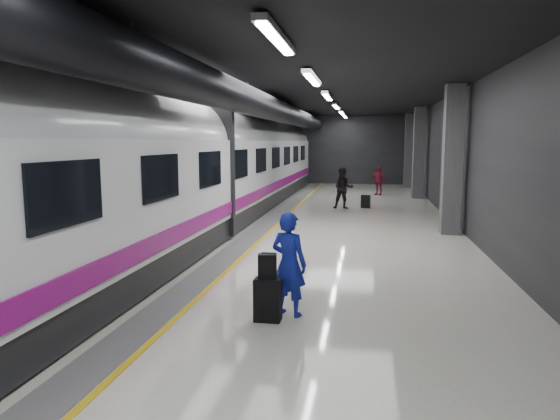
{
  "coord_description": "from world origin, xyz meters",
  "views": [
    {
      "loc": [
        2.0,
        -13.8,
        2.81
      ],
      "look_at": [
        0.04,
        -2.48,
        1.24
      ],
      "focal_mm": 32.0,
      "sensor_mm": 36.0,
      "label": 1
    }
  ],
  "objects": [
    {
      "name": "ground",
      "position": [
        0.0,
        0.0,
        0.0
      ],
      "size": [
        40.0,
        40.0,
        0.0
      ],
      "primitive_type": "plane",
      "color": "silver",
      "rests_on": "ground"
    },
    {
      "name": "platform_hall",
      "position": [
        -0.29,
        0.96,
        3.54
      ],
      "size": [
        10.02,
        40.02,
        4.51
      ],
      "color": "black",
      "rests_on": "ground"
    },
    {
      "name": "train",
      "position": [
        -3.25,
        -0.0,
        2.07
      ],
      "size": [
        3.05,
        38.0,
        4.05
      ],
      "color": "black",
      "rests_on": "ground"
    },
    {
      "name": "traveler_main",
      "position": [
        0.8,
        -6.03,
        0.85
      ],
      "size": [
        0.73,
        0.61,
        1.7
      ],
      "primitive_type": "imported",
      "rotation": [
        0.0,
        0.0,
        2.76
      ],
      "color": "#1A23C6",
      "rests_on": "ground"
    },
    {
      "name": "suitcase_main",
      "position": [
        0.51,
        -6.36,
        0.34
      ],
      "size": [
        0.42,
        0.27,
        0.68
      ],
      "primitive_type": "cube",
      "rotation": [
        0.0,
        0.0,
        -0.0
      ],
      "color": "black",
      "rests_on": "ground"
    },
    {
      "name": "shoulder_bag",
      "position": [
        0.51,
        -6.34,
        0.88
      ],
      "size": [
        0.31,
        0.2,
        0.39
      ],
      "primitive_type": "cube",
      "rotation": [
        0.0,
        0.0,
        0.17
      ],
      "color": "black",
      "rests_on": "suitcase_main"
    },
    {
      "name": "traveler_far_a",
      "position": [
        1.05,
        7.19,
        0.87
      ],
      "size": [
        0.91,
        0.74,
        1.75
      ],
      "primitive_type": "imported",
      "rotation": [
        0.0,
        0.0,
        0.1
      ],
      "color": "black",
      "rests_on": "ground"
    },
    {
      "name": "traveler_far_b",
      "position": [
        2.65,
        13.05,
        0.76
      ],
      "size": [
        0.97,
        0.73,
        1.53
      ],
      "primitive_type": "imported",
      "rotation": [
        0.0,
        0.0,
        -0.46
      ],
      "color": "maroon",
      "rests_on": "ground"
    },
    {
      "name": "suitcase_far",
      "position": [
        2.0,
        7.69,
        0.28
      ],
      "size": [
        0.41,
        0.3,
        0.55
      ],
      "primitive_type": "cube",
      "rotation": [
        0.0,
        0.0,
        -0.15
      ],
      "color": "black",
      "rests_on": "ground"
    }
  ]
}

